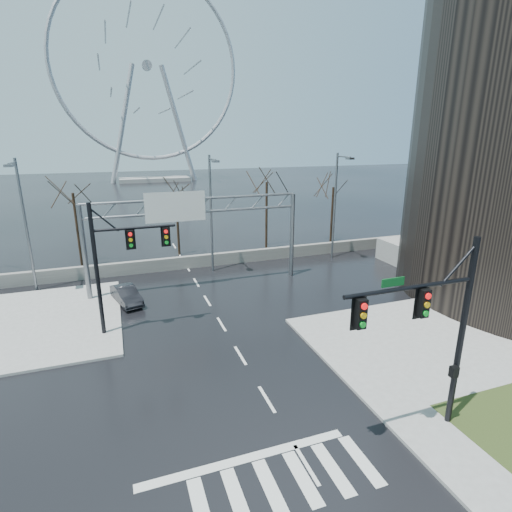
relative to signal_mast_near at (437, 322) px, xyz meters
name	(u,v)px	position (x,y,z in m)	size (l,w,h in m)	color
ground	(267,399)	(-5.14, 4.04, -4.87)	(260.00, 260.00, 0.00)	black
sidewalk_right_ext	(415,341)	(4.86, 6.04, -4.80)	(12.00, 10.00, 0.15)	gray
sidewalk_far	(38,323)	(-16.14, 16.04, -4.80)	(10.00, 12.00, 0.15)	gray
barrier_wall	(187,262)	(-5.14, 24.04, -4.32)	(52.00, 0.50, 1.10)	slate
signal_mast_near	(437,322)	(0.00, 0.00, 0.00)	(5.52, 0.41, 8.00)	black
signal_mast_far	(116,256)	(-11.01, 13.00, -0.04)	(4.72, 0.41, 8.00)	black
sign_gantry	(191,223)	(-5.52, 19.00, 0.31)	(16.36, 0.40, 7.60)	slate
streetlight_left	(23,216)	(-17.14, 22.20, 1.01)	(0.50, 2.55, 10.00)	slate
streetlight_mid	(212,205)	(-3.14, 22.20, 1.01)	(0.50, 2.55, 10.00)	slate
streetlight_right	(337,198)	(8.86, 22.20, 1.01)	(0.50, 2.55, 10.00)	slate
tree_left	(74,202)	(-14.14, 27.54, 1.10)	(3.75, 3.75, 7.50)	black
tree_center	(176,204)	(-5.14, 28.54, 0.30)	(3.25, 3.25, 6.50)	black
tree_right	(267,190)	(3.86, 27.54, 1.34)	(3.90, 3.90, 7.80)	black
tree_far_right	(333,194)	(11.86, 28.04, 0.54)	(3.40, 3.40, 6.80)	black
ferris_wheel	(147,74)	(-0.14, 99.04, 21.26)	(45.00, 6.00, 50.91)	gray
car	(126,295)	(-10.64, 17.56, -4.26)	(1.31, 3.75, 1.23)	black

